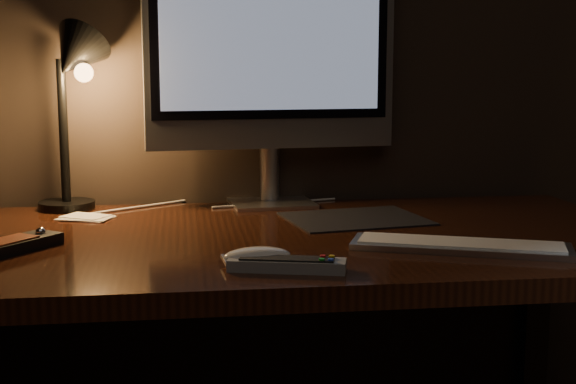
{
  "coord_description": "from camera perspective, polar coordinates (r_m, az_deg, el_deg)",
  "views": [
    {
      "loc": [
        -0.12,
        0.35,
        1.08
      ],
      "look_at": [
        0.07,
        1.73,
        0.85
      ],
      "focal_mm": 50.0,
      "sensor_mm": 36.0,
      "label": 1
    }
  ],
  "objects": [
    {
      "name": "keyboard",
      "position": [
        1.46,
        12.16,
        -3.73
      ],
      "size": [
        0.4,
        0.24,
        0.01
      ],
      "primitive_type": "cube",
      "rotation": [
        0.0,
        0.0,
        -0.37
      ],
      "color": "silver",
      "rests_on": "desk"
    },
    {
      "name": "monitor",
      "position": [
        1.85,
        -1.22,
        10.1
      ],
      "size": [
        0.58,
        0.19,
        0.61
      ],
      "rotation": [
        0.0,
        0.0,
        0.1
      ],
      "color": "silver",
      "rests_on": "desk"
    },
    {
      "name": "papers",
      "position": [
        1.76,
        -14.2,
        -1.76
      ],
      "size": [
        0.13,
        0.11,
        0.01
      ],
      "primitive_type": "cube",
      "rotation": [
        0.0,
        0.0,
        -0.43
      ],
      "color": "white",
      "rests_on": "desk"
    },
    {
      "name": "mouse",
      "position": [
        1.32,
        -2.21,
        -4.79
      ],
      "size": [
        0.12,
        0.07,
        0.02
      ],
      "primitive_type": "ellipsoid",
      "rotation": [
        0.0,
        0.0,
        0.1
      ],
      "color": "white",
      "rests_on": "desk"
    },
    {
      "name": "cable",
      "position": [
        1.85,
        -5.96,
        -1.03
      ],
      "size": [
        0.59,
        0.25,
        0.01
      ],
      "primitive_type": "cylinder",
      "rotation": [
        0.0,
        1.57,
        0.4
      ],
      "color": "white",
      "rests_on": "desk"
    },
    {
      "name": "media_remote",
      "position": [
        1.5,
        -18.83,
        -3.54
      ],
      "size": [
        0.15,
        0.17,
        0.03
      ],
      "rotation": [
        0.0,
        0.0,
        0.92
      ],
      "color": "black",
      "rests_on": "desk"
    },
    {
      "name": "desk_lamp",
      "position": [
        1.82,
        -15.09,
        7.48
      ],
      "size": [
        0.2,
        0.22,
        0.42
      ],
      "rotation": [
        0.0,
        0.0,
        -0.15
      ],
      "color": "black",
      "rests_on": "desk"
    },
    {
      "name": "tv_remote",
      "position": [
        1.28,
        -0.07,
        -5.16
      ],
      "size": [
        0.19,
        0.09,
        0.02
      ],
      "rotation": [
        0.0,
        0.0,
        -0.25
      ],
      "color": "gray",
      "rests_on": "desk"
    },
    {
      "name": "desk",
      "position": [
        1.65,
        -3.33,
        -6.97
      ],
      "size": [
        1.6,
        0.75,
        0.75
      ],
      "color": "black",
      "rests_on": "ground"
    },
    {
      "name": "mousepad",
      "position": [
        1.71,
        4.81,
        -1.9
      ],
      "size": [
        0.32,
        0.27,
        0.0
      ],
      "primitive_type": "cube",
      "rotation": [
        0.0,
        0.0,
        0.17
      ],
      "color": "black",
      "rests_on": "desk"
    }
  ]
}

